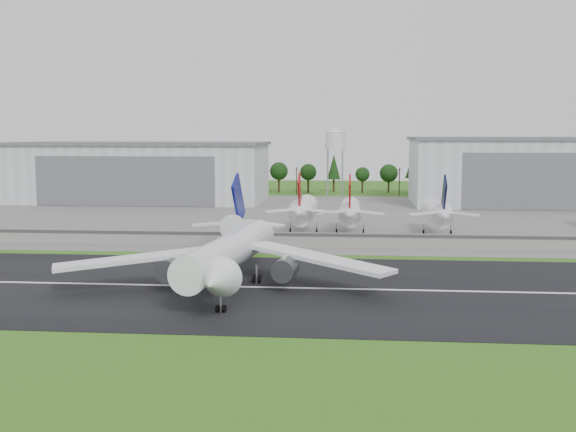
# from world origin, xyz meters

# --- Properties ---
(ground) EXTENTS (600.00, 600.00, 0.00)m
(ground) POSITION_xyz_m (0.00, 0.00, 0.00)
(ground) COLOR #2C5B15
(ground) RESTS_ON ground
(runway) EXTENTS (320.00, 60.00, 0.10)m
(runway) POSITION_xyz_m (0.00, 10.00, 0.05)
(runway) COLOR black
(runway) RESTS_ON ground
(runway_centerline) EXTENTS (220.00, 1.00, 0.02)m
(runway_centerline) POSITION_xyz_m (0.00, 10.00, 0.11)
(runway_centerline) COLOR white
(runway_centerline) RESTS_ON runway
(apron) EXTENTS (320.00, 150.00, 0.10)m
(apron) POSITION_xyz_m (0.00, 120.00, 0.05)
(apron) COLOR slate
(apron) RESTS_ON ground
(blast_fence) EXTENTS (240.00, 0.61, 3.50)m
(blast_fence) POSITION_xyz_m (0.00, 54.99, 1.81)
(blast_fence) COLOR gray
(blast_fence) RESTS_ON ground
(hangar_west) EXTENTS (97.00, 44.00, 23.20)m
(hangar_west) POSITION_xyz_m (-80.00, 164.92, 11.63)
(hangar_west) COLOR silver
(hangar_west) RESTS_ON ground
(hangar_east) EXTENTS (102.00, 47.00, 25.20)m
(hangar_east) POSITION_xyz_m (75.00, 164.92, 12.63)
(hangar_east) COLOR silver
(hangar_east) RESTS_ON ground
(water_tower) EXTENTS (8.40, 8.40, 29.40)m
(water_tower) POSITION_xyz_m (-5.00, 185.00, 24.55)
(water_tower) COLOR #99999E
(water_tower) RESTS_ON ground
(utility_poles) EXTENTS (230.00, 3.00, 12.00)m
(utility_poles) POSITION_xyz_m (0.00, 200.00, 0.00)
(utility_poles) COLOR black
(utility_poles) RESTS_ON ground
(treeline) EXTENTS (320.00, 16.00, 22.00)m
(treeline) POSITION_xyz_m (0.00, 215.00, 0.00)
(treeline) COLOR black
(treeline) RESTS_ON ground
(main_airliner) EXTENTS (56.99, 59.27, 18.17)m
(main_airliner) POSITION_xyz_m (-17.74, 9.57, 4.89)
(main_airliner) COLOR white
(main_airliner) RESTS_ON runway
(ground_vehicle) EXTENTS (4.39, 2.07, 1.21)m
(ground_vehicle) POSITION_xyz_m (-24.05, 6.02, 0.71)
(ground_vehicle) COLOR #BAD118
(ground_vehicle) RESTS_ON runway
(parked_jet_red_a) EXTENTS (7.36, 31.29, 16.94)m
(parked_jet_red_a) POSITION_xyz_m (-10.07, 76.59, 6.42)
(parked_jet_red_a) COLOR white
(parked_jet_red_a) RESTS_ON ground
(parked_jet_red_b) EXTENTS (7.36, 31.29, 16.65)m
(parked_jet_red_b) POSITION_xyz_m (2.16, 76.56, 6.15)
(parked_jet_red_b) COLOR white
(parked_jet_red_b) RESTS_ON ground
(parked_jet_navy) EXTENTS (7.36, 31.29, 16.60)m
(parked_jet_navy) POSITION_xyz_m (24.72, 76.55, 6.10)
(parked_jet_navy) COLOR white
(parked_jet_navy) RESTS_ON ground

